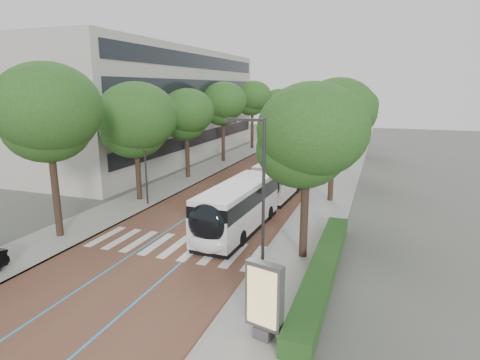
% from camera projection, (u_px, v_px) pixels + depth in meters
% --- Properties ---
extents(ground, '(160.00, 160.00, 0.00)m').
position_uv_depth(ground, '(164.00, 253.00, 23.14)').
color(ground, '#51544C').
rests_on(ground, ground).
extents(road, '(11.00, 140.00, 0.02)m').
position_uv_depth(road, '(300.00, 151.00, 59.86)').
color(road, brown).
rests_on(road, ground).
extents(sidewalk_left, '(4.00, 140.00, 0.12)m').
position_uv_depth(sidewalk_left, '(252.00, 148.00, 62.29)').
color(sidewalk_left, '#97958F').
rests_on(sidewalk_left, ground).
extents(sidewalk_right, '(4.00, 140.00, 0.12)m').
position_uv_depth(sidewalk_right, '(352.00, 153.00, 57.41)').
color(sidewalk_right, '#97958F').
rests_on(sidewalk_right, ground).
extents(kerb_left, '(0.20, 140.00, 0.14)m').
position_uv_depth(kerb_left, '(264.00, 149.00, 61.67)').
color(kerb_left, gray).
rests_on(kerb_left, ground).
extents(kerb_right, '(0.20, 140.00, 0.14)m').
position_uv_depth(kerb_right, '(338.00, 152.00, 58.03)').
color(kerb_right, gray).
rests_on(kerb_right, ground).
extents(zebra_crossing, '(10.55, 3.60, 0.01)m').
position_uv_depth(zebra_crossing, '(175.00, 246.00, 23.99)').
color(zebra_crossing, silver).
rests_on(zebra_crossing, ground).
extents(lane_line_left, '(0.12, 126.00, 0.01)m').
position_uv_depth(lane_line_left, '(289.00, 150.00, 60.38)').
color(lane_line_left, '#2892C8').
rests_on(lane_line_left, road).
extents(lane_line_right, '(0.12, 126.00, 0.01)m').
position_uv_depth(lane_line_right, '(310.00, 151.00, 59.34)').
color(lane_line_right, '#2892C8').
rests_on(lane_line_right, road).
extents(office_building, '(18.11, 40.00, 14.00)m').
position_uv_depth(office_building, '(140.00, 105.00, 53.59)').
color(office_building, '#A6A39A').
rests_on(office_building, ground).
extents(hedge, '(1.20, 14.00, 0.80)m').
position_uv_depth(hedge, '(323.00, 268.00, 20.07)').
color(hedge, '#1C4A19').
rests_on(hedge, sidewalk_right).
extents(streetlight_near, '(1.82, 0.20, 8.00)m').
position_uv_depth(streetlight_near, '(259.00, 195.00, 17.14)').
color(streetlight_near, '#2D2D30').
rests_on(streetlight_near, sidewalk_right).
extents(streetlight_far, '(1.82, 0.20, 8.00)m').
position_uv_depth(streetlight_far, '(332.00, 133.00, 40.09)').
color(streetlight_far, '#2D2D30').
rests_on(streetlight_far, sidewalk_right).
extents(lamp_post_left, '(0.14, 0.14, 8.00)m').
position_uv_depth(lamp_post_left, '(145.00, 155.00, 31.53)').
color(lamp_post_left, '#2D2D30').
rests_on(lamp_post_left, sidewalk_left).
extents(trees_left, '(6.47, 60.72, 10.21)m').
position_uv_depth(trees_left, '(198.00, 111.00, 43.25)').
color(trees_left, black).
rests_on(trees_left, ground).
extents(trees_right, '(6.00, 47.60, 9.49)m').
position_uv_depth(trees_right, '(342.00, 117.00, 37.58)').
color(trees_right, black).
rests_on(trees_right, ground).
extents(lead_bus, '(3.35, 18.49, 3.20)m').
position_uv_depth(lead_bus, '(258.00, 194.00, 29.69)').
color(lead_bus, black).
rests_on(lead_bus, ground).
extents(bus_queued_0, '(3.31, 12.53, 3.20)m').
position_uv_depth(bus_queued_0, '(296.00, 158.00, 44.74)').
color(bus_queued_0, silver).
rests_on(bus_queued_0, ground).
extents(bus_queued_1, '(2.89, 12.47, 3.20)m').
position_uv_depth(bus_queued_1, '(316.00, 144.00, 55.79)').
color(bus_queued_1, silver).
rests_on(bus_queued_1, ground).
extents(ad_panel, '(1.51, 0.74, 3.03)m').
position_uv_depth(ad_panel, '(264.00, 299.00, 14.77)').
color(ad_panel, '#59595B').
rests_on(ad_panel, sidewalk_right).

